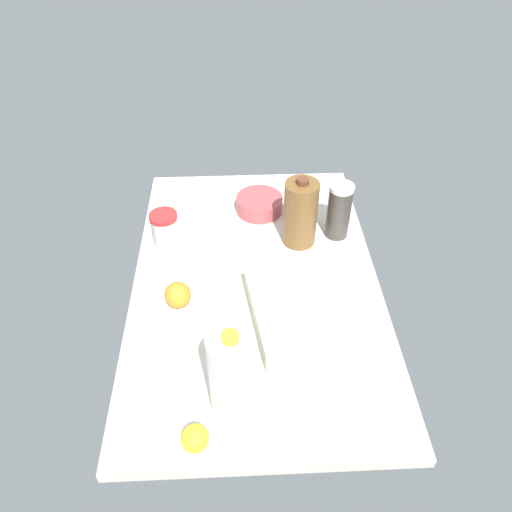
{
  "coord_description": "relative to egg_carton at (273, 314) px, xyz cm",
  "views": [
    {
      "loc": [
        -110.84,
        5.08,
        112.13
      ],
      "look_at": [
        0.0,
        0.0,
        13.0
      ],
      "focal_mm": 35.0,
      "sensor_mm": 36.0,
      "label": 1
    }
  ],
  "objects": [
    {
      "name": "countertop",
      "position": [
        17.23,
        4.05,
        -4.59
      ],
      "size": [
        120.0,
        76.0,
        3.0
      ],
      "primitive_type": "cube",
      "color": "beige",
      "rests_on": "ground"
    },
    {
      "name": "egg_carton",
      "position": [
        0.0,
        0.0,
        0.0
      ],
      "size": [
        34.69,
        15.69,
        6.19
      ],
      "primitive_type": "cube",
      "rotation": [
        0.0,
        0.0,
        0.14
      ],
      "color": "beige",
      "rests_on": "countertop"
    },
    {
      "name": "milk_jug",
      "position": [
        -27.2,
        11.45,
        10.19
      ],
      "size": [
        10.86,
        10.86,
        28.13
      ],
      "color": "white",
      "rests_on": "countertop"
    },
    {
      "name": "shaker_bottle",
      "position": [
        38.61,
        -24.54,
        6.87
      ],
      "size": [
        8.17,
        8.17,
        19.85
      ],
      "color": "#3B3733",
      "rests_on": "countertop"
    },
    {
      "name": "tumbler_cup",
      "position": [
        31.45,
        32.36,
        4.81
      ],
      "size": [
        8.83,
        8.83,
        15.72
      ],
      "color": "silver",
      "rests_on": "countertop"
    },
    {
      "name": "mixing_bowl",
      "position": [
        53.36,
        1.17,
        -0.23
      ],
      "size": [
        16.78,
        16.78,
        5.73
      ],
      "primitive_type": "cylinder",
      "color": "#A4474A",
      "rests_on": "countertop"
    },
    {
      "name": "chocolate_milk_jug",
      "position": [
        35.71,
        -11.25,
        8.49
      ],
      "size": [
        11.07,
        11.07,
        24.74
      ],
      "color": "brown",
      "rests_on": "countertop"
    },
    {
      "name": "lemon_beside_bowl",
      "position": [
        -36.5,
        20.29,
        0.17
      ],
      "size": [
        6.54,
        6.54,
        6.54
      ],
      "primitive_type": "sphere",
      "color": "yellow",
      "rests_on": "countertop"
    },
    {
      "name": "orange_loose",
      "position": [
        8.14,
        27.32,
        0.81
      ],
      "size": [
        7.8,
        7.8,
        7.8
      ],
      "primitive_type": "sphere",
      "color": "orange",
      "rests_on": "countertop"
    }
  ]
}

